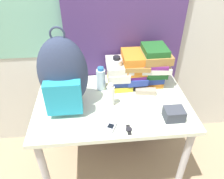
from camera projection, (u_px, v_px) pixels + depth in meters
wall_back at (106, 9)px, 1.61m from camera, size 6.00×0.06×2.50m
curtain_blue at (125, 11)px, 1.58m from camera, size 0.91×0.04×2.50m
desk at (112, 112)px, 1.61m from camera, size 1.08×0.71×0.73m
backpack at (63, 76)px, 1.38m from camera, size 0.32×0.26×0.55m
book_stack_left at (119, 73)px, 1.67m from camera, size 0.19×0.26×0.20m
book_stack_center at (135, 68)px, 1.65m from camera, size 0.21×0.28×0.26m
book_stack_right at (154, 64)px, 1.65m from camera, size 0.23×0.28×0.31m
water_bottle at (101, 79)px, 1.62m from camera, size 0.07×0.07×0.19m
sports_bottle at (116, 73)px, 1.62m from camera, size 0.08×0.08×0.26m
sunscreen_bottle at (111, 95)px, 1.47m from camera, size 0.05×0.05×0.17m
cell_phone at (111, 127)px, 1.33m from camera, size 0.08×0.10×0.02m
sunglasses_case at (146, 91)px, 1.62m from camera, size 0.16×0.08×0.04m
camera_pouch at (174, 114)px, 1.38m from camera, size 0.13×0.10×0.07m
wristwatch at (129, 129)px, 1.32m from camera, size 0.04×0.08×0.01m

